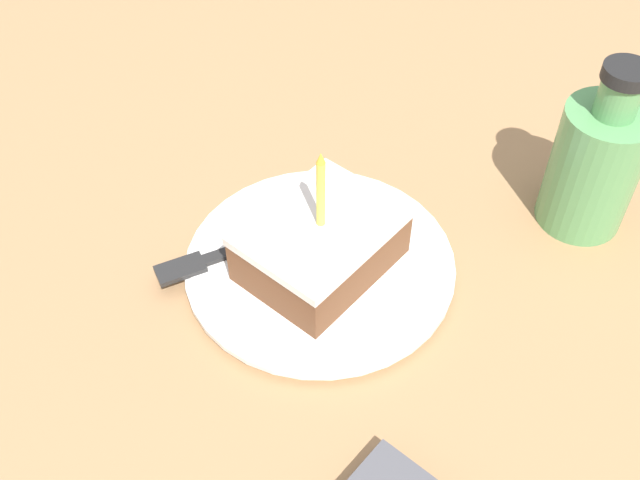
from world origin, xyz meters
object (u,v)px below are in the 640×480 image
Objects in this scene: fork at (228,253)px; bottle at (595,163)px; plate at (320,265)px; cake_slice at (321,244)px.

bottle is (-0.22, -0.27, 0.05)m from fork.
cake_slice reaches higher than plate.
fork is 0.88× the size of bottle.
cake_slice is 0.09m from fork.
plate is 0.28m from bottle.
bottle is (-0.15, -0.22, 0.06)m from plate.
fork is at bearing 51.27° from bottle.
fork reaches higher than plate.
bottle is at bearing -123.89° from plate.
fork is 0.36m from bottle.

